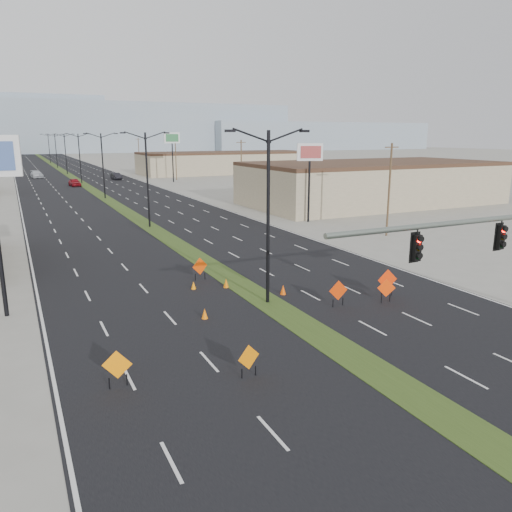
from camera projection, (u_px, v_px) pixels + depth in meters
name	position (u px, v px, depth m)	size (l,w,h in m)	color
ground	(410.00, 394.00, 19.26)	(600.00, 600.00, 0.00)	gray
road_surface	(79.00, 182.00, 106.63)	(25.00, 400.00, 0.02)	black
median_strip	(79.00, 182.00, 106.63)	(2.00, 400.00, 0.04)	#2E4217
building_se_near	(372.00, 184.00, 72.39)	(36.00, 18.00, 5.50)	tan
building_se_far	(225.00, 163.00, 130.94)	(44.00, 16.00, 5.00)	tan
mesa_center	(105.00, 128.00, 295.07)	(220.00, 50.00, 28.00)	#8B9DAD
mesa_east	(315.00, 136.00, 347.07)	(160.00, 50.00, 18.00)	#8B9DAD
streetlight_0	(268.00, 213.00, 28.47)	(5.15, 0.24, 10.02)	black
streetlight_1	(147.00, 177.00, 52.93)	(5.15, 0.24, 10.02)	black
streetlight_2	(103.00, 164.00, 77.39)	(5.15, 0.24, 10.02)	black
streetlight_3	(80.00, 157.00, 101.85)	(5.15, 0.24, 10.02)	black
streetlight_4	(66.00, 153.00, 126.32)	(5.15, 0.24, 10.02)	black
streetlight_5	(56.00, 150.00, 150.78)	(5.15, 0.24, 10.02)	black
streetlight_6	(49.00, 148.00, 175.24)	(5.15, 0.24, 10.02)	black
utility_pole_0	(389.00, 188.00, 48.51)	(1.60, 0.20, 9.00)	#4C3823
utility_pole_1	(241.00, 168.00, 79.09)	(1.60, 0.20, 9.00)	#4C3823
utility_pole_2	(176.00, 159.00, 109.66)	(1.60, 0.20, 9.00)	#4C3823
utility_pole_3	(139.00, 153.00, 140.24)	(1.60, 0.20, 9.00)	#4C3823
car_left	(75.00, 182.00, 97.20)	(1.77, 4.39, 1.50)	maroon
car_mid	(116.00, 176.00, 111.56)	(1.56, 4.48, 1.48)	black
car_far	(37.00, 174.00, 115.99)	(2.27, 5.59, 1.62)	silver
construction_sign_0	(117.00, 366.00, 19.54)	(1.12, 0.43, 1.57)	orange
construction_sign_1	(249.00, 358.00, 20.40)	(1.05, 0.29, 1.43)	orange
construction_sign_2	(200.00, 267.00, 34.16)	(1.16, 0.34, 1.59)	#E43E04
construction_sign_3	(338.00, 291.00, 28.87)	(1.18, 0.17, 1.57)	red
construction_sign_4	(387.00, 281.00, 30.62)	(1.30, 0.24, 1.75)	#F13105
construction_sign_5	(386.00, 289.00, 29.56)	(1.02, 0.48, 1.46)	#FA3D05
cone_0	(205.00, 314.00, 27.06)	(0.35, 0.35, 0.59)	orange
cone_1	(226.00, 283.00, 32.59)	(0.37, 0.37, 0.61)	orange
cone_2	(283.00, 290.00, 31.18)	(0.38, 0.38, 0.63)	#EC4E04
cone_3	(194.00, 285.00, 32.26)	(0.32, 0.32, 0.54)	orange
pole_sign_east_near	(310.00, 159.00, 55.77)	(2.82, 1.35, 8.84)	black
pole_sign_east_far	(172.00, 141.00, 104.17)	(3.35, 0.43, 10.28)	black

